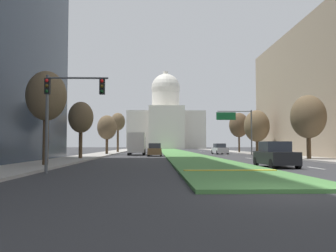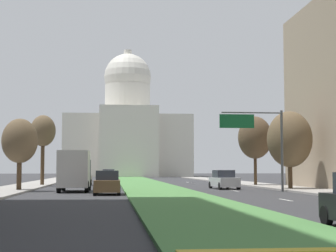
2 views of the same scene
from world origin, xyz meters
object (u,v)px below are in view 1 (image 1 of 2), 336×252
at_px(street_tree_left_near, 46,97).
at_px(street_tree_right_distant, 239,125).
at_px(traffic_light_near_left, 63,101).
at_px(street_tree_right_mid, 308,117).
at_px(street_tree_left_far, 107,128).
at_px(sedan_far_horizon, 140,148).
at_px(sedan_midblock, 155,150).
at_px(street_tree_left_distant, 118,122).
at_px(street_tree_left_mid, 81,118).
at_px(sedan_very_far, 155,148).
at_px(sedan_distant, 220,149).
at_px(overhead_guide_sign, 239,123).
at_px(capitol_building, 166,123).
at_px(street_tree_right_far, 257,126).
at_px(box_truck_delivery, 137,144).
at_px(sedan_lead_stopped, 275,155).

relative_size(street_tree_left_near, street_tree_right_distant, 0.90).
relative_size(traffic_light_near_left, street_tree_right_mid, 0.82).
height_order(street_tree_left_far, sedan_far_horizon, street_tree_left_far).
bearing_deg(traffic_light_near_left, sedan_midblock, 80.40).
bearing_deg(street_tree_left_distant, street_tree_left_mid, -91.16).
distance_m(street_tree_right_distant, sedan_very_far, 26.93).
xyz_separation_m(traffic_light_near_left, sedan_far_horizon, (1.98, 50.54, -3.00)).
relative_size(street_tree_left_mid, sedan_very_far, 1.37).
bearing_deg(street_tree_left_mid, street_tree_left_distant, 88.84).
bearing_deg(sedan_distant, street_tree_left_mid, -130.95).
xyz_separation_m(street_tree_right_mid, sedan_very_far, (-15.02, 52.15, -3.40)).
bearing_deg(street_tree_left_far, sedan_distant, 11.38).
bearing_deg(overhead_guide_sign, sedan_far_horizon, 128.91).
bearing_deg(sedan_distant, traffic_light_near_left, -111.66).
bearing_deg(capitol_building, street_tree_left_mid, -96.59).
distance_m(street_tree_left_near, street_tree_right_distant, 46.08).
distance_m(street_tree_left_mid, street_tree_right_far, 28.81).
relative_size(overhead_guide_sign, street_tree_right_mid, 1.02).
xyz_separation_m(street_tree_right_mid, sedan_midblock, (-14.93, 13.07, -3.41)).
height_order(street_tree_right_distant, box_truck_delivery, street_tree_right_distant).
height_order(street_tree_right_far, sedan_far_horizon, street_tree_right_far).
distance_m(street_tree_left_near, sedan_distant, 37.23).
bearing_deg(sedan_far_horizon, street_tree_left_mid, -98.04).
xyz_separation_m(traffic_light_near_left, street_tree_left_near, (-2.59, 5.67, 0.98)).
distance_m(street_tree_left_mid, box_truck_delivery, 16.81).
relative_size(traffic_light_near_left, sedan_lead_stopped, 1.24).
xyz_separation_m(capitol_building, overhead_guide_sign, (7.99, -84.87, -5.24)).
bearing_deg(sedan_midblock, street_tree_right_distant, 48.69).
height_order(street_tree_left_near, box_truck_delivery, street_tree_left_near).
xyz_separation_m(street_tree_left_distant, sedan_lead_stopped, (14.94, -43.36, -4.87)).
relative_size(street_tree_right_far, sedan_lead_stopped, 1.61).
bearing_deg(street_tree_left_distant, street_tree_right_mid, -56.30).
height_order(street_tree_left_far, street_tree_right_far, street_tree_right_far).
distance_m(capitol_building, street_tree_left_distant, 69.94).
xyz_separation_m(street_tree_left_far, street_tree_right_far, (22.55, 0.40, 0.30)).
bearing_deg(overhead_guide_sign, sedan_lead_stopped, -98.15).
relative_size(overhead_guide_sign, street_tree_left_far, 1.11).
xyz_separation_m(street_tree_left_far, sedan_very_far, (7.01, 32.87, -3.23)).
height_order(capitol_building, overhead_guide_sign, capitol_building).
bearing_deg(sedan_very_far, street_tree_left_far, -102.04).
bearing_deg(capitol_building, street_tree_left_far, -97.68).
bearing_deg(box_truck_delivery, street_tree_right_mid, -45.94).
distance_m(sedan_midblock, sedan_far_horizon, 22.28).
xyz_separation_m(sedan_lead_stopped, box_truck_delivery, (-10.69, 28.80, 0.87)).
distance_m(street_tree_right_far, sedan_lead_stopped, 31.42).
bearing_deg(sedan_far_horizon, street_tree_right_mid, -63.20).
height_order(overhead_guide_sign, box_truck_delivery, overhead_guide_sign).
bearing_deg(sedan_lead_stopped, street_tree_left_far, 116.88).
bearing_deg(overhead_guide_sign, street_tree_left_near, -126.22).
bearing_deg(street_tree_left_far, sedan_far_horizon, 74.96).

